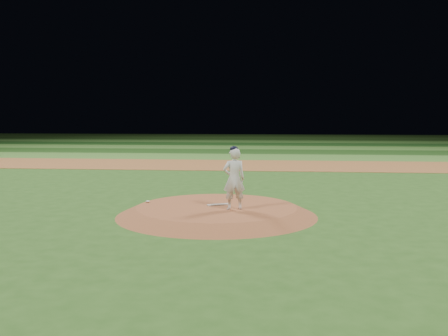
{
  "coord_description": "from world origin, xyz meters",
  "views": [
    {
      "loc": [
        1.56,
        -13.44,
        2.73
      ],
      "look_at": [
        0.0,
        2.0,
        1.1
      ],
      "focal_mm": 40.0,
      "sensor_mm": 36.0,
      "label": 1
    }
  ],
  "objects_px": {
    "pitching_rubber": "(219,205)",
    "pitcher_on_mound": "(234,178)",
    "rosin_bag": "(148,201)",
    "pitchers_mound": "(217,211)"
  },
  "relations": [
    {
      "from": "pitching_rubber",
      "to": "pitcher_on_mound",
      "type": "bearing_deg",
      "value": -76.03
    },
    {
      "from": "rosin_bag",
      "to": "pitcher_on_mound",
      "type": "relative_size",
      "value": 0.07
    },
    {
      "from": "pitchers_mound",
      "to": "rosin_bag",
      "type": "distance_m",
      "value": 2.08
    },
    {
      "from": "pitching_rubber",
      "to": "pitcher_on_mound",
      "type": "xyz_separation_m",
      "value": [
        0.48,
        -0.6,
        0.82
      ]
    },
    {
      "from": "pitchers_mound",
      "to": "pitcher_on_mound",
      "type": "xyz_separation_m",
      "value": [
        0.51,
        -0.42,
        0.96
      ]
    },
    {
      "from": "pitching_rubber",
      "to": "rosin_bag",
      "type": "relative_size",
      "value": 5.56
    },
    {
      "from": "pitchers_mound",
      "to": "pitching_rubber",
      "type": "distance_m",
      "value": 0.23
    },
    {
      "from": "pitching_rubber",
      "to": "pitcher_on_mound",
      "type": "height_order",
      "value": "pitcher_on_mound"
    },
    {
      "from": "pitchers_mound",
      "to": "rosin_bag",
      "type": "bearing_deg",
      "value": 169.33
    },
    {
      "from": "rosin_bag",
      "to": "pitcher_on_mound",
      "type": "distance_m",
      "value": 2.79
    }
  ]
}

